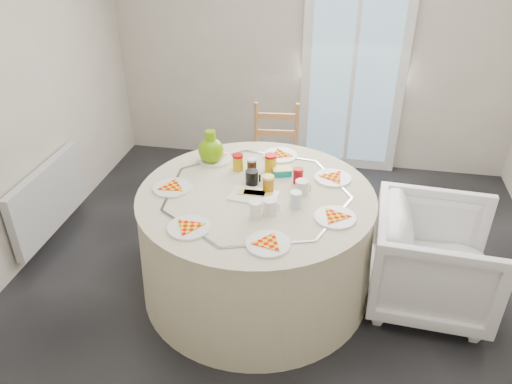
% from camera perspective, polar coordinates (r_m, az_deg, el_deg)
% --- Properties ---
extents(floor, '(4.00, 4.00, 0.00)m').
position_cam_1_polar(floor, '(3.83, 2.86, -10.00)').
color(floor, black).
rests_on(floor, ground).
extents(wall_back, '(4.00, 0.02, 2.60)m').
position_cam_1_polar(wall_back, '(5.02, 6.68, 16.96)').
color(wall_back, '#BCB5A3').
rests_on(wall_back, floor).
extents(glass_door, '(1.00, 0.08, 2.10)m').
position_cam_1_polar(glass_door, '(5.03, 11.13, 13.66)').
color(glass_door, silver).
rests_on(glass_door, floor).
extents(radiator, '(0.07, 1.00, 0.55)m').
position_cam_1_polar(radiator, '(4.38, -22.59, -0.67)').
color(radiator, silver).
rests_on(radiator, floor).
extents(table, '(1.64, 1.64, 0.83)m').
position_cam_1_polar(table, '(3.55, 0.00, -5.87)').
color(table, beige).
rests_on(table, floor).
extents(wooden_chair, '(0.46, 0.44, 0.94)m').
position_cam_1_polar(wooden_chair, '(4.44, 2.18, 3.74)').
color(wooden_chair, '#B97E4A').
rests_on(wooden_chair, floor).
extents(armchair, '(0.79, 0.83, 0.81)m').
position_cam_1_polar(armchair, '(3.61, 19.73, -7.05)').
color(armchair, white).
rests_on(armchair, floor).
extents(place_settings, '(1.41, 1.41, 0.03)m').
position_cam_1_polar(place_settings, '(3.33, 0.00, -0.44)').
color(place_settings, white).
rests_on(place_settings, table).
extents(jar_cluster, '(0.53, 0.31, 0.15)m').
position_cam_1_polar(jar_cluster, '(3.51, 1.13, 2.26)').
color(jar_cluster, brown).
rests_on(jar_cluster, table).
extents(butter_tub, '(0.16, 0.13, 0.05)m').
position_cam_1_polar(butter_tub, '(3.55, 2.97, 1.93)').
color(butter_tub, '#058F8F').
rests_on(butter_tub, table).
extents(green_pitcher, '(0.21, 0.21, 0.24)m').
position_cam_1_polar(green_pitcher, '(3.69, -5.14, 4.54)').
color(green_pitcher, '#5E9904').
rests_on(green_pitcher, table).
extents(cheese_platter, '(0.33, 0.23, 0.04)m').
position_cam_1_polar(cheese_platter, '(3.29, -0.26, -0.80)').
color(cheese_platter, silver).
rests_on(cheese_platter, table).
extents(mugs_glasses, '(0.85, 0.85, 0.12)m').
position_cam_1_polar(mugs_glasses, '(3.29, 2.20, -0.07)').
color(mugs_glasses, '#9A9798').
rests_on(mugs_glasses, table).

